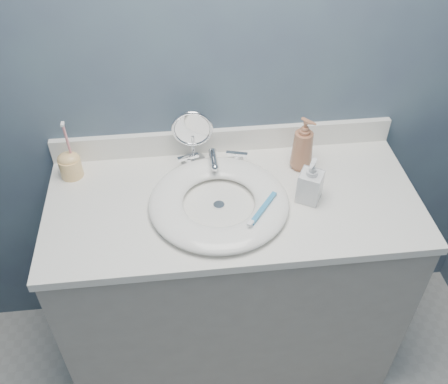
{
  "coord_description": "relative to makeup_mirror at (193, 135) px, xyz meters",
  "views": [
    {
      "loc": [
        -0.16,
        -0.21,
        2.0
      ],
      "look_at": [
        -0.03,
        0.94,
        0.94
      ],
      "focal_mm": 40.0,
      "sensor_mm": 36.0,
      "label": 1
    }
  ],
  "objects": [
    {
      "name": "toothbrush_holder",
      "position": [
        -0.42,
        -0.03,
        -0.06
      ],
      "size": [
        0.08,
        0.08,
        0.22
      ],
      "rotation": [
        0.0,
        0.0,
        0.07
      ],
      "color": "#F9C87C",
      "rests_on": "countertop"
    },
    {
      "name": "countertop",
      "position": [
        0.11,
        -0.21,
        -0.13
      ],
      "size": [
        1.22,
        0.57,
        0.03
      ],
      "primitive_type": "cube",
      "color": "white",
      "rests_on": "vanity_cabinet"
    },
    {
      "name": "basin",
      "position": [
        0.06,
        -0.24,
        -0.09
      ],
      "size": [
        0.45,
        0.45,
        0.04
      ],
      "primitive_type": null,
      "color": "white",
      "rests_on": "countertop"
    },
    {
      "name": "drain",
      "position": [
        0.06,
        -0.24,
        -0.11
      ],
      "size": [
        0.04,
        0.04,
        0.01
      ],
      "primitive_type": "cylinder",
      "color": "silver",
      "rests_on": "countertop"
    },
    {
      "name": "vanity_cabinet",
      "position": [
        0.11,
        -0.21,
        -0.57
      ],
      "size": [
        1.2,
        0.55,
        0.85
      ],
      "primitive_type": "cube",
      "color": "#A19C93",
      "rests_on": "ground"
    },
    {
      "name": "soap_bottle_clear",
      "position": [
        0.36,
        -0.24,
        -0.03
      ],
      "size": [
        0.1,
        0.1,
        0.16
      ],
      "primitive_type": "imported",
      "rotation": [
        0.0,
        0.0,
        -0.52
      ],
      "color": "silver",
      "rests_on": "countertop"
    },
    {
      "name": "soap_bottle_amber",
      "position": [
        0.37,
        -0.07,
        -0.01
      ],
      "size": [
        0.11,
        0.11,
        0.2
      ],
      "primitive_type": "imported",
      "rotation": [
        0.0,
        0.0,
        0.73
      ],
      "color": "#A06648",
      "rests_on": "countertop"
    },
    {
      "name": "backsplash",
      "position": [
        0.11,
        0.05,
        -0.07
      ],
      "size": [
        1.22,
        0.02,
        0.09
      ],
      "primitive_type": "cube",
      "color": "white",
      "rests_on": "countertop"
    },
    {
      "name": "toothbrush_lying",
      "position": [
        0.19,
        -0.32,
        -0.07
      ],
      "size": [
        0.12,
        0.15,
        0.02
      ],
      "rotation": [
        0.0,
        0.0,
        0.92
      ],
      "color": "teal",
      "rests_on": "basin"
    },
    {
      "name": "faucet",
      "position": [
        0.06,
        -0.05,
        -0.09
      ],
      "size": [
        0.25,
        0.13,
        0.07
      ],
      "color": "silver",
      "rests_on": "countertop"
    },
    {
      "name": "makeup_mirror",
      "position": [
        0.0,
        0.0,
        0.0
      ],
      "size": [
        0.14,
        0.08,
        0.21
      ],
      "rotation": [
        0.0,
        0.0,
        -0.06
      ],
      "color": "silver",
      "rests_on": "countertop"
    },
    {
      "name": "back_wall",
      "position": [
        0.11,
        0.06,
        0.21
      ],
      "size": [
        2.2,
        0.02,
        2.4
      ],
      "primitive_type": "cube",
      "color": "#424E64",
      "rests_on": "ground"
    }
  ]
}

